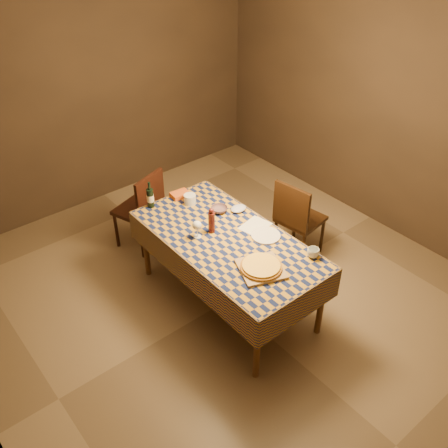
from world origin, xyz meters
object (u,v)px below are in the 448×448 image
object	(u,v)px
cutting_board	(261,269)
chair_right	(296,216)
pizza	(261,266)
dining_table	(228,245)
chair_far	(143,206)
bowl	(219,209)
wine_bottle	(150,198)
white_plate	(266,235)

from	to	relation	value
cutting_board	chair_right	bearing A→B (deg)	28.89
pizza	chair_right	bearing A→B (deg)	28.89
dining_table	chair_right	bearing A→B (deg)	4.60
dining_table	cutting_board	distance (m)	0.51
pizza	chair_far	world-z (taller)	chair_far
bowl	wine_bottle	bearing A→B (deg)	133.12
wine_bottle	white_plate	xyz separation A→B (m)	(0.54, -1.06, -0.09)
cutting_board	chair_far	distance (m)	1.77
bowl	white_plate	world-z (taller)	bowl
cutting_board	wine_bottle	world-z (taller)	wine_bottle
white_plate	pizza	bearing A→B (deg)	-138.07
dining_table	pizza	world-z (taller)	pizza
bowl	chair_right	world-z (taller)	chair_right
wine_bottle	chair_right	distance (m)	1.51
bowl	chair_far	bearing A→B (deg)	111.34
chair_far	chair_right	distance (m)	1.62
dining_table	bowl	size ratio (longest dim) A/B	11.64
bowl	chair_right	bearing A→B (deg)	-20.63
dining_table	wine_bottle	xyz separation A→B (m)	(-0.25, 0.87, 0.18)
cutting_board	bowl	xyz separation A→B (m)	(0.27, 0.88, 0.01)
dining_table	wine_bottle	world-z (taller)	wine_bottle
pizza	wine_bottle	bearing A→B (deg)	97.92
white_plate	chair_right	world-z (taller)	chair_right
white_plate	chair_right	bearing A→B (deg)	20.97
wine_bottle	chair_right	xyz separation A→B (m)	(1.25, -0.79, -0.35)
bowl	dining_table	bearing A→B (deg)	-118.95
cutting_board	chair_far	size ratio (longest dim) A/B	0.38
pizza	chair_far	size ratio (longest dim) A/B	0.48
dining_table	white_plate	world-z (taller)	white_plate
bowl	chair_far	xyz separation A→B (m)	(-0.34, 0.87, -0.27)
cutting_board	pizza	bearing A→B (deg)	0.00
dining_table	chair_far	size ratio (longest dim) A/B	1.98
chair_far	chair_right	world-z (taller)	same
dining_table	pizza	xyz separation A→B (m)	(-0.06, -0.50, 0.11)
chair_right	white_plate	bearing A→B (deg)	-159.03
white_plate	chair_right	xyz separation A→B (m)	(0.71, 0.27, -0.25)
cutting_board	chair_far	world-z (taller)	chair_far
pizza	chair_right	size ratio (longest dim) A/B	0.48
dining_table	white_plate	distance (m)	0.35
cutting_board	chair_right	distance (m)	1.23
white_plate	chair_right	distance (m)	0.80
dining_table	cutting_board	world-z (taller)	cutting_board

